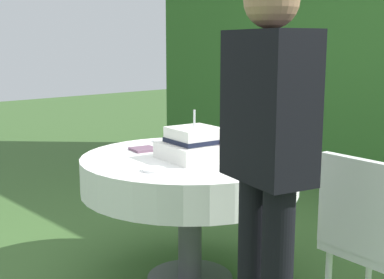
{
  "coord_description": "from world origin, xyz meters",
  "views": [
    {
      "loc": [
        2.08,
        -1.89,
        1.35
      ],
      "look_at": [
        0.03,
        -0.01,
        0.84
      ],
      "focal_mm": 48.48,
      "sensor_mm": 36.0,
      "label": 1
    }
  ],
  "objects_px": {
    "wedding_cake": "(195,145)",
    "standing_person": "(267,159)",
    "napkin_stack": "(144,149)",
    "garden_chair": "(373,236)",
    "serving_plate_left": "(248,153)",
    "serving_plate_near": "(154,170)",
    "serving_plate_far": "(163,140)",
    "cake_table": "(190,175)"
  },
  "relations": [
    {
      "from": "wedding_cake",
      "to": "standing_person",
      "type": "bearing_deg",
      "value": -25.61
    },
    {
      "from": "napkin_stack",
      "to": "garden_chair",
      "type": "xyz_separation_m",
      "value": [
        1.35,
        0.2,
        -0.2
      ]
    },
    {
      "from": "garden_chair",
      "to": "standing_person",
      "type": "height_order",
      "value": "standing_person"
    },
    {
      "from": "serving_plate_left",
      "to": "standing_person",
      "type": "height_order",
      "value": "standing_person"
    },
    {
      "from": "serving_plate_near",
      "to": "serving_plate_left",
      "type": "bearing_deg",
      "value": 85.06
    },
    {
      "from": "wedding_cake",
      "to": "serving_plate_far",
      "type": "bearing_deg",
      "value": 159.16
    },
    {
      "from": "serving_plate_far",
      "to": "garden_chair",
      "type": "xyz_separation_m",
      "value": [
        1.5,
        -0.07,
        -0.2
      ]
    },
    {
      "from": "napkin_stack",
      "to": "garden_chair",
      "type": "relative_size",
      "value": 0.16
    },
    {
      "from": "wedding_cake",
      "to": "serving_plate_left",
      "type": "xyz_separation_m",
      "value": [
        0.12,
        0.3,
        -0.07
      ]
    },
    {
      "from": "cake_table",
      "to": "napkin_stack",
      "type": "xyz_separation_m",
      "value": [
        -0.3,
        -0.1,
        0.11
      ]
    },
    {
      "from": "serving_plate_near",
      "to": "garden_chair",
      "type": "relative_size",
      "value": 0.13
    },
    {
      "from": "serving_plate_left",
      "to": "cake_table",
      "type": "bearing_deg",
      "value": -124.51
    },
    {
      "from": "serving_plate_left",
      "to": "napkin_stack",
      "type": "relative_size",
      "value": 0.73
    },
    {
      "from": "serving_plate_left",
      "to": "standing_person",
      "type": "xyz_separation_m",
      "value": [
        0.7,
        -0.69,
        0.19
      ]
    },
    {
      "from": "napkin_stack",
      "to": "serving_plate_left",
      "type": "bearing_deg",
      "value": 37.2
    },
    {
      "from": "serving_plate_near",
      "to": "cake_table",
      "type": "bearing_deg",
      "value": 110.14
    },
    {
      "from": "wedding_cake",
      "to": "garden_chair",
      "type": "distance_m",
      "value": 1.03
    },
    {
      "from": "napkin_stack",
      "to": "standing_person",
      "type": "relative_size",
      "value": 0.09
    },
    {
      "from": "serving_plate_far",
      "to": "standing_person",
      "type": "xyz_separation_m",
      "value": [
        1.33,
        -0.59,
        0.19
      ]
    },
    {
      "from": "wedding_cake",
      "to": "garden_chair",
      "type": "xyz_separation_m",
      "value": [
        0.98,
        0.13,
        -0.27
      ]
    },
    {
      "from": "serving_plate_far",
      "to": "standing_person",
      "type": "bearing_deg",
      "value": -23.81
    },
    {
      "from": "wedding_cake",
      "to": "standing_person",
      "type": "height_order",
      "value": "standing_person"
    },
    {
      "from": "serving_plate_near",
      "to": "serving_plate_far",
      "type": "relative_size",
      "value": 0.86
    },
    {
      "from": "napkin_stack",
      "to": "standing_person",
      "type": "distance_m",
      "value": 1.24
    },
    {
      "from": "cake_table",
      "to": "standing_person",
      "type": "bearing_deg",
      "value": -25.16
    },
    {
      "from": "serving_plate_left",
      "to": "napkin_stack",
      "type": "bearing_deg",
      "value": -142.8
    },
    {
      "from": "serving_plate_left",
      "to": "garden_chair",
      "type": "bearing_deg",
      "value": -10.99
    },
    {
      "from": "serving_plate_near",
      "to": "napkin_stack",
      "type": "distance_m",
      "value": 0.5
    },
    {
      "from": "serving_plate_left",
      "to": "garden_chair",
      "type": "height_order",
      "value": "garden_chair"
    },
    {
      "from": "serving_plate_near",
      "to": "serving_plate_left",
      "type": "distance_m",
      "value": 0.63
    },
    {
      "from": "cake_table",
      "to": "serving_plate_near",
      "type": "xyz_separation_m",
      "value": [
        0.13,
        -0.36,
        0.11
      ]
    },
    {
      "from": "wedding_cake",
      "to": "serving_plate_far",
      "type": "height_order",
      "value": "wedding_cake"
    },
    {
      "from": "cake_table",
      "to": "garden_chair",
      "type": "xyz_separation_m",
      "value": [
        1.06,
        0.1,
        -0.09
      ]
    },
    {
      "from": "cake_table",
      "to": "garden_chair",
      "type": "relative_size",
      "value": 1.36
    },
    {
      "from": "serving_plate_near",
      "to": "standing_person",
      "type": "bearing_deg",
      "value": -4.34
    },
    {
      "from": "serving_plate_far",
      "to": "napkin_stack",
      "type": "xyz_separation_m",
      "value": [
        0.14,
        -0.26,
        0.0
      ]
    },
    {
      "from": "serving_plate_left",
      "to": "garden_chair",
      "type": "distance_m",
      "value": 0.91
    },
    {
      "from": "serving_plate_near",
      "to": "serving_plate_left",
      "type": "xyz_separation_m",
      "value": [
        0.05,
        0.63,
        0.0
      ]
    },
    {
      "from": "wedding_cake",
      "to": "standing_person",
      "type": "relative_size",
      "value": 0.23
    },
    {
      "from": "cake_table",
      "to": "standing_person",
      "type": "relative_size",
      "value": 0.75
    },
    {
      "from": "garden_chair",
      "to": "standing_person",
      "type": "xyz_separation_m",
      "value": [
        -0.17,
        -0.52,
        0.39
      ]
    },
    {
      "from": "wedding_cake",
      "to": "garden_chair",
      "type": "relative_size",
      "value": 0.41
    }
  ]
}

